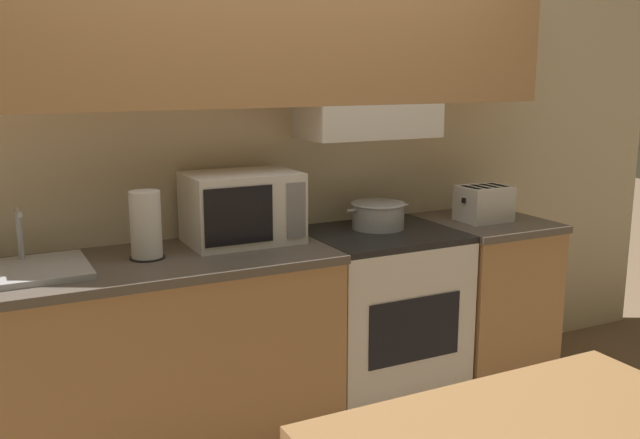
{
  "coord_description": "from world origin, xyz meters",
  "views": [
    {
      "loc": [
        -1.24,
        -3.11,
        1.64
      ],
      "look_at": [
        0.05,
        -0.56,
        1.03
      ],
      "focal_mm": 40.0,
      "sensor_mm": 36.0,
      "label": 1
    }
  ],
  "objects_px": {
    "toaster": "(484,203)",
    "sink_basin": "(25,270)",
    "microwave": "(242,207)",
    "stove_range": "(379,320)",
    "cooking_pot": "(378,214)",
    "paper_towel_roll": "(146,225)"
  },
  "relations": [
    {
      "from": "cooking_pot",
      "to": "toaster",
      "type": "xyz_separation_m",
      "value": [
        0.57,
        -0.09,
        0.02
      ]
    },
    {
      "from": "stove_range",
      "to": "cooking_pot",
      "type": "xyz_separation_m",
      "value": [
        0.02,
        0.07,
        0.51
      ]
    },
    {
      "from": "sink_basin",
      "to": "microwave",
      "type": "bearing_deg",
      "value": 6.91
    },
    {
      "from": "paper_towel_roll",
      "to": "microwave",
      "type": "bearing_deg",
      "value": 11.26
    },
    {
      "from": "microwave",
      "to": "cooking_pot",
      "type": "bearing_deg",
      "value": -2.92
    },
    {
      "from": "toaster",
      "to": "sink_basin",
      "type": "xyz_separation_m",
      "value": [
        -2.16,
        0.02,
        -0.07
      ]
    },
    {
      "from": "stove_range",
      "to": "cooking_pot",
      "type": "height_order",
      "value": "cooking_pot"
    },
    {
      "from": "stove_range",
      "to": "microwave",
      "type": "relative_size",
      "value": 1.81
    },
    {
      "from": "stove_range",
      "to": "toaster",
      "type": "distance_m",
      "value": 0.8
    },
    {
      "from": "microwave",
      "to": "toaster",
      "type": "xyz_separation_m",
      "value": [
        1.25,
        -0.13,
        -0.07
      ]
    },
    {
      "from": "sink_basin",
      "to": "cooking_pot",
      "type": "bearing_deg",
      "value": 2.71
    },
    {
      "from": "cooking_pot",
      "to": "paper_towel_roll",
      "type": "bearing_deg",
      "value": -177.26
    },
    {
      "from": "sink_basin",
      "to": "paper_towel_roll",
      "type": "relative_size",
      "value": 1.64
    },
    {
      "from": "microwave",
      "to": "toaster",
      "type": "relative_size",
      "value": 1.89
    },
    {
      "from": "sink_basin",
      "to": "stove_range",
      "type": "bearing_deg",
      "value": 0.26
    },
    {
      "from": "stove_range",
      "to": "sink_basin",
      "type": "height_order",
      "value": "sink_basin"
    },
    {
      "from": "microwave",
      "to": "toaster",
      "type": "height_order",
      "value": "microwave"
    },
    {
      "from": "stove_range",
      "to": "cooking_pot",
      "type": "relative_size",
      "value": 2.58
    },
    {
      "from": "microwave",
      "to": "stove_range",
      "type": "bearing_deg",
      "value": -8.92
    },
    {
      "from": "toaster",
      "to": "sink_basin",
      "type": "bearing_deg",
      "value": 179.55
    },
    {
      "from": "stove_range",
      "to": "microwave",
      "type": "distance_m",
      "value": 0.9
    },
    {
      "from": "microwave",
      "to": "paper_towel_roll",
      "type": "distance_m",
      "value": 0.46
    }
  ]
}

